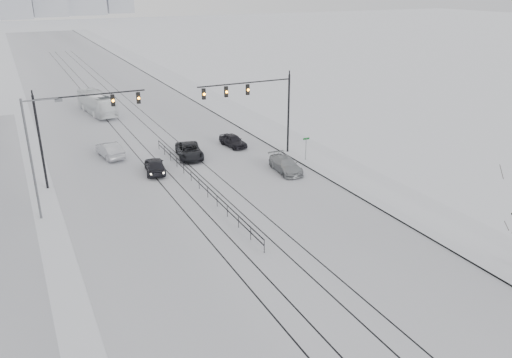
% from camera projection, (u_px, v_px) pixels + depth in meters
% --- Properties ---
extents(road, '(22.00, 260.00, 0.02)m').
position_uv_depth(road, '(121.00, 112.00, 67.27)').
color(road, silver).
rests_on(road, ground).
extents(sidewalk_east, '(5.00, 260.00, 0.16)m').
position_uv_depth(sidewalk_east, '(214.00, 101.00, 72.84)').
color(sidewalk_east, silver).
rests_on(sidewalk_east, ground).
extents(curb, '(0.10, 260.00, 0.12)m').
position_uv_depth(curb, '(198.00, 103.00, 71.83)').
color(curb, gray).
rests_on(curb, ground).
extents(tram_rails, '(5.30, 180.00, 0.01)m').
position_uv_depth(tram_rails, '(165.00, 155.00, 50.63)').
color(tram_rails, black).
rests_on(tram_rails, ground).
extents(traffic_mast_ne, '(9.60, 0.37, 8.00)m').
position_uv_depth(traffic_mast_ne, '(259.00, 101.00, 47.73)').
color(traffic_mast_ne, black).
rests_on(traffic_mast_ne, ground).
extents(traffic_mast_nw, '(9.10, 0.37, 8.00)m').
position_uv_depth(traffic_mast_nw, '(76.00, 120.00, 41.71)').
color(traffic_mast_nw, black).
rests_on(traffic_mast_nw, ground).
extents(street_light_west, '(2.73, 0.25, 9.00)m').
position_uv_depth(street_light_west, '(34.00, 151.00, 35.33)').
color(street_light_west, '#595B60').
rests_on(street_light_west, ground).
extents(median_fence, '(0.06, 24.00, 1.00)m').
position_uv_depth(median_fence, '(199.00, 183.00, 42.12)').
color(median_fence, black).
rests_on(median_fence, ground).
extents(street_sign, '(0.70, 0.06, 2.40)m').
position_uv_depth(street_sign, '(306.00, 146.00, 48.28)').
color(street_sign, '#595B60').
rests_on(street_sign, ground).
extents(sedan_sb_inner, '(2.40, 4.46, 1.44)m').
position_uv_depth(sedan_sb_inner, '(155.00, 165.00, 45.65)').
color(sedan_sb_inner, black).
rests_on(sedan_sb_inner, ground).
extents(sedan_sb_outer, '(2.23, 4.78, 1.52)m').
position_uv_depth(sedan_sb_outer, '(110.00, 150.00, 49.72)').
color(sedan_sb_outer, silver).
rests_on(sedan_sb_outer, ground).
extents(sedan_nb_front, '(3.20, 5.37, 1.40)m').
position_uv_depth(sedan_nb_front, '(189.00, 151.00, 49.63)').
color(sedan_nb_front, black).
rests_on(sedan_nb_front, ground).
extents(sedan_nb_right, '(2.22, 4.76, 1.35)m').
position_uv_depth(sedan_nb_right, '(286.00, 165.00, 45.92)').
color(sedan_nb_right, '#95999C').
rests_on(sedan_nb_right, ground).
extents(sedan_nb_far, '(2.11, 4.05, 1.32)m').
position_uv_depth(sedan_nb_far, '(233.00, 141.00, 52.96)').
color(sedan_nb_far, black).
rests_on(sedan_nb_far, ground).
extents(box_truck, '(3.60, 10.23, 2.79)m').
position_uv_depth(box_truck, '(97.00, 103.00, 65.98)').
color(box_truck, white).
rests_on(box_truck, ground).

